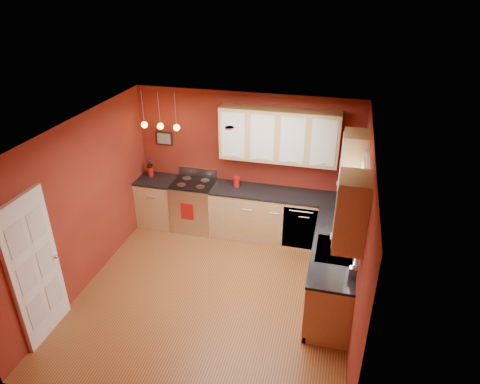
% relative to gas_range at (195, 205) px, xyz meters
% --- Properties ---
extents(floor, '(4.20, 4.20, 0.00)m').
position_rel_gas_range_xyz_m(floor, '(0.92, -1.80, -0.48)').
color(floor, '#9C5D2D').
rests_on(floor, ground).
extents(ceiling, '(4.00, 4.20, 0.02)m').
position_rel_gas_range_xyz_m(ceiling, '(0.92, -1.80, 2.12)').
color(ceiling, beige).
rests_on(ceiling, wall_back).
extents(wall_back, '(4.00, 0.02, 2.60)m').
position_rel_gas_range_xyz_m(wall_back, '(0.92, 0.30, 0.82)').
color(wall_back, maroon).
rests_on(wall_back, floor).
extents(wall_front, '(4.00, 0.02, 2.60)m').
position_rel_gas_range_xyz_m(wall_front, '(0.92, -3.90, 0.82)').
color(wall_front, maroon).
rests_on(wall_front, floor).
extents(wall_left, '(0.02, 4.20, 2.60)m').
position_rel_gas_range_xyz_m(wall_left, '(-1.08, -1.80, 0.82)').
color(wall_left, maroon).
rests_on(wall_left, floor).
extents(wall_right, '(0.02, 4.20, 2.60)m').
position_rel_gas_range_xyz_m(wall_right, '(2.92, -1.80, 0.82)').
color(wall_right, maroon).
rests_on(wall_right, floor).
extents(base_cabinets_back_left, '(0.70, 0.60, 0.90)m').
position_rel_gas_range_xyz_m(base_cabinets_back_left, '(-0.73, -0.00, -0.03)').
color(base_cabinets_back_left, tan).
rests_on(base_cabinets_back_left, floor).
extents(base_cabinets_back_right, '(2.54, 0.60, 0.90)m').
position_rel_gas_range_xyz_m(base_cabinets_back_right, '(1.65, -0.00, -0.03)').
color(base_cabinets_back_right, tan).
rests_on(base_cabinets_back_right, floor).
extents(base_cabinets_right, '(0.60, 2.10, 0.90)m').
position_rel_gas_range_xyz_m(base_cabinets_right, '(2.62, -1.35, -0.03)').
color(base_cabinets_right, tan).
rests_on(base_cabinets_right, floor).
extents(counter_back_left, '(0.70, 0.62, 0.04)m').
position_rel_gas_range_xyz_m(counter_back_left, '(-0.73, -0.00, 0.44)').
color(counter_back_left, black).
rests_on(counter_back_left, base_cabinets_back_left).
extents(counter_back_right, '(2.54, 0.62, 0.04)m').
position_rel_gas_range_xyz_m(counter_back_right, '(1.65, -0.00, 0.44)').
color(counter_back_right, black).
rests_on(counter_back_right, base_cabinets_back_right).
extents(counter_right, '(0.62, 2.10, 0.04)m').
position_rel_gas_range_xyz_m(counter_right, '(2.62, -1.35, 0.44)').
color(counter_right, black).
rests_on(counter_right, base_cabinets_right).
extents(gas_range, '(0.76, 0.64, 1.11)m').
position_rel_gas_range_xyz_m(gas_range, '(0.00, 0.00, 0.00)').
color(gas_range, silver).
rests_on(gas_range, floor).
extents(dishwasher_front, '(0.60, 0.02, 0.80)m').
position_rel_gas_range_xyz_m(dishwasher_front, '(2.02, -0.29, -0.03)').
color(dishwasher_front, silver).
rests_on(dishwasher_front, base_cabinets_back_right).
extents(sink, '(0.50, 0.70, 0.33)m').
position_rel_gas_range_xyz_m(sink, '(2.62, -1.50, 0.43)').
color(sink, '#96979C').
rests_on(sink, counter_right).
extents(window, '(0.06, 1.02, 1.22)m').
position_rel_gas_range_xyz_m(window, '(2.89, -1.50, 1.21)').
color(window, white).
rests_on(window, wall_right).
extents(door_left_wall, '(0.12, 0.82, 2.05)m').
position_rel_gas_range_xyz_m(door_left_wall, '(-1.05, -3.00, 0.54)').
color(door_left_wall, white).
rests_on(door_left_wall, floor).
extents(upper_cabinets_back, '(2.00, 0.35, 0.90)m').
position_rel_gas_range_xyz_m(upper_cabinets_back, '(1.52, 0.12, 1.47)').
color(upper_cabinets_back, tan).
rests_on(upper_cabinets_back, wall_back).
extents(upper_cabinets_right, '(0.35, 1.95, 0.90)m').
position_rel_gas_range_xyz_m(upper_cabinets_right, '(2.75, -1.48, 1.47)').
color(upper_cabinets_right, tan).
rests_on(upper_cabinets_right, wall_right).
extents(wall_picture, '(0.32, 0.03, 0.26)m').
position_rel_gas_range_xyz_m(wall_picture, '(-0.63, 0.28, 1.17)').
color(wall_picture, black).
rests_on(wall_picture, wall_back).
extents(pendant_lights, '(0.71, 0.11, 0.66)m').
position_rel_gas_range_xyz_m(pendant_lights, '(-0.53, -0.05, 1.53)').
color(pendant_lights, '#96979C').
rests_on(pendant_lights, ceiling).
extents(red_canister, '(0.12, 0.12, 0.18)m').
position_rel_gas_range_xyz_m(red_canister, '(0.80, 0.07, 0.55)').
color(red_canister, '#9E1111').
rests_on(red_canister, counter_back_right).
extents(red_vase, '(0.11, 0.11, 0.17)m').
position_rel_gas_range_xyz_m(red_vase, '(-0.89, 0.10, 0.54)').
color(red_vase, '#9E1111').
rests_on(red_vase, counter_back_left).
extents(flowers, '(0.12, 0.12, 0.20)m').
position_rel_gas_range_xyz_m(flowers, '(-0.89, 0.10, 0.71)').
color(flowers, '#9E1111').
rests_on(flowers, red_vase).
extents(coffee_maker, '(0.22, 0.22, 0.26)m').
position_rel_gas_range_xyz_m(coffee_maker, '(2.76, 0.08, 0.58)').
color(coffee_maker, black).
rests_on(coffee_maker, counter_back_right).
extents(soap_pump, '(0.11, 0.11, 0.22)m').
position_rel_gas_range_xyz_m(soap_pump, '(2.87, -2.05, 0.57)').
color(soap_pump, silver).
rests_on(soap_pump, counter_right).
extents(dish_towel, '(0.24, 0.02, 0.32)m').
position_rel_gas_range_xyz_m(dish_towel, '(-0.03, -0.33, 0.04)').
color(dish_towel, '#9E1111').
rests_on(dish_towel, gas_range).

